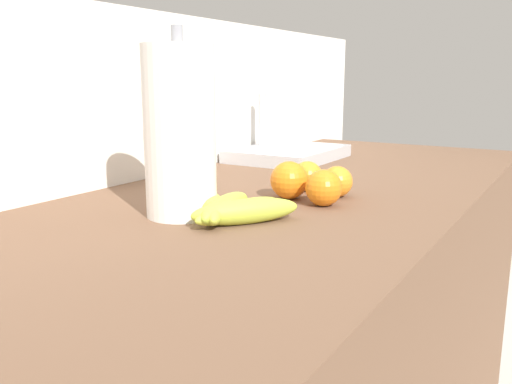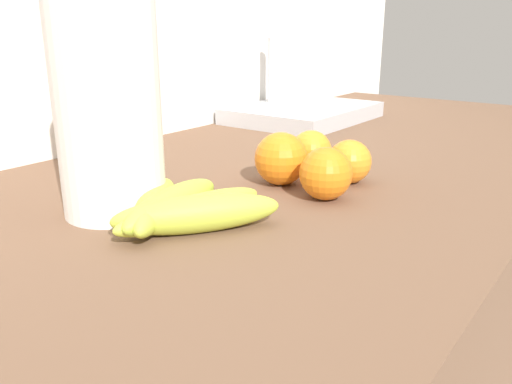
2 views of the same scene
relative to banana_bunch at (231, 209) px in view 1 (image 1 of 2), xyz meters
name	(u,v)px [view 1 (image 1 of 2)]	position (x,y,z in m)	size (l,w,h in m)	color
counter	(287,377)	(0.28, 0.03, -0.47)	(1.95, 0.73, 0.90)	brown
wall_back	(158,266)	(0.28, 0.43, -0.27)	(2.35, 0.06, 1.30)	silver
banana_bunch	(231,209)	(0.00, 0.00, 0.00)	(0.21, 0.21, 0.04)	#BACD3F
orange_right	(324,188)	(0.18, -0.09, 0.01)	(0.07, 0.07, 0.07)	orange
orange_front	(289,180)	(0.21, 0.00, 0.02)	(0.08, 0.08, 0.08)	orange
orange_center	(337,182)	(0.27, -0.08, 0.01)	(0.06, 0.06, 0.06)	orange
orange_back_right	(307,176)	(0.29, 0.00, 0.01)	(0.07, 0.07, 0.07)	orange
paper_towel_roll	(180,132)	(-0.01, 0.10, 0.13)	(0.12, 0.12, 0.33)	white
sink_basin	(288,153)	(0.68, 0.26, 0.00)	(0.35, 0.26, 0.19)	#B7BABF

